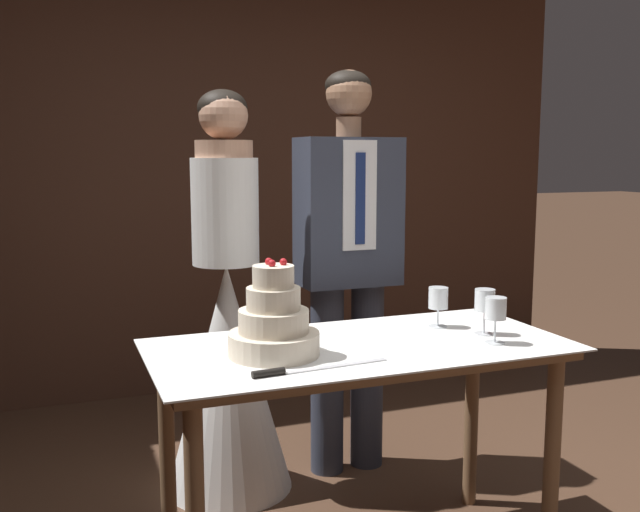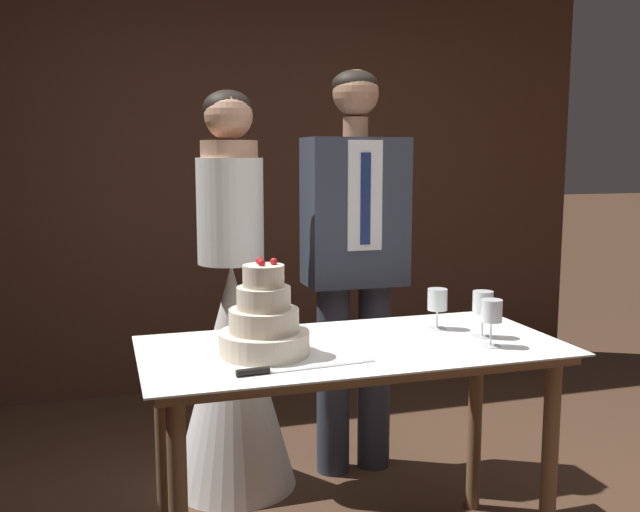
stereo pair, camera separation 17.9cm
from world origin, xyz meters
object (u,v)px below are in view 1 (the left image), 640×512
(tiered_cake, at_px, (274,324))
(wine_glass_middle, at_px, (496,310))
(cake_table, at_px, (359,374))
(cake_knife, at_px, (295,370))
(groom, at_px, (348,251))
(wine_glass_near, at_px, (438,299))
(bride, at_px, (228,348))
(wine_glass_far, at_px, (485,303))

(tiered_cake, relative_size, wine_glass_middle, 1.96)
(cake_table, bearing_deg, tiered_cake, -175.79)
(cake_knife, bearing_deg, groom, 54.63)
(tiered_cake, distance_m, wine_glass_near, 0.70)
(bride, xyz_separation_m, groom, (0.56, -0.00, 0.39))
(cake_table, xyz_separation_m, wine_glass_near, (0.37, 0.12, 0.21))
(cake_table, bearing_deg, wine_glass_middle, -19.49)
(cake_table, relative_size, wine_glass_middle, 8.87)
(wine_glass_middle, height_order, bride, bride)
(cake_knife, relative_size, wine_glass_far, 2.69)
(groom, bearing_deg, cake_knife, -121.02)
(cake_knife, height_order, wine_glass_near, wine_glass_near)
(wine_glass_near, relative_size, wine_glass_middle, 0.94)
(groom, bearing_deg, wine_glass_middle, -80.19)
(wine_glass_far, relative_size, groom, 0.09)
(cake_table, relative_size, groom, 0.79)
(cake_table, bearing_deg, wine_glass_far, -4.41)
(bride, bearing_deg, tiered_cake, -92.46)
(cake_knife, bearing_deg, wine_glass_far, 9.03)
(wine_glass_middle, bearing_deg, tiered_cake, 170.04)
(cake_table, bearing_deg, groom, 69.72)
(cake_table, height_order, wine_glass_near, wine_glass_near)
(cake_table, distance_m, bride, 0.81)
(wine_glass_middle, bearing_deg, cake_knife, -174.81)
(tiered_cake, distance_m, bride, 0.83)
(tiered_cake, relative_size, cake_knife, 0.71)
(cake_knife, distance_m, bride, 0.99)
(cake_table, height_order, cake_knife, cake_knife)
(tiered_cake, bearing_deg, wine_glass_far, -0.98)
(cake_knife, bearing_deg, wine_glass_middle, 0.84)
(tiered_cake, height_order, groom, groom)
(wine_glass_far, xyz_separation_m, groom, (-0.19, 0.79, 0.09))
(wine_glass_middle, bearing_deg, groom, 99.81)
(tiered_cake, height_order, wine_glass_middle, tiered_cake)
(cake_table, height_order, bride, bride)
(cake_knife, bearing_deg, bride, 83.92)
(groom, bearing_deg, cake_table, -110.28)
(tiered_cake, xyz_separation_m, bride, (0.03, 0.78, -0.28))
(wine_glass_middle, bearing_deg, bride, 128.17)
(wine_glass_middle, distance_m, wine_glass_far, 0.12)
(cake_table, xyz_separation_m, cake_knife, (-0.31, -0.22, 0.11))
(wine_glass_near, relative_size, groom, 0.08)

